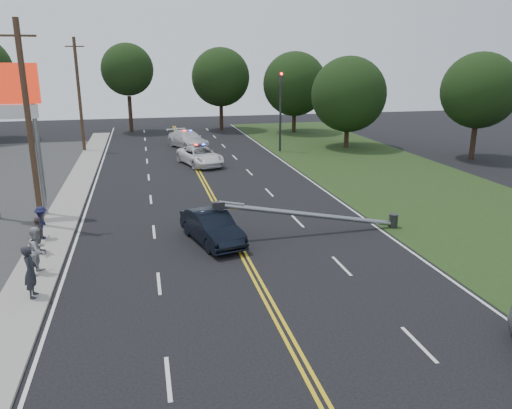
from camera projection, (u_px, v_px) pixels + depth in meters
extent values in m
plane|color=black|center=(281.00, 325.00, 15.97)|extent=(120.00, 120.00, 0.00)
cube|color=gray|center=(52.00, 238.00, 23.50)|extent=(1.80, 70.00, 0.12)
cube|color=#1F3313|center=(463.00, 209.00, 28.21)|extent=(12.00, 80.00, 0.01)
cube|color=gold|center=(228.00, 226.00, 25.32)|extent=(0.36, 80.00, 0.00)
cylinder|color=gray|center=(39.00, 152.00, 26.08)|extent=(0.24, 0.24, 7.00)
cube|color=red|center=(4.00, 84.00, 24.84)|extent=(3.20, 0.35, 2.00)
cube|color=white|center=(8.00, 112.00, 25.23)|extent=(2.80, 0.30, 0.70)
cylinder|color=#2D2D30|center=(280.00, 113.00, 44.82)|extent=(0.20, 0.20, 7.00)
cube|color=#2D2D30|center=(281.00, 77.00, 43.94)|extent=(0.28, 0.28, 0.90)
sphere|color=#FF0C07|center=(281.00, 74.00, 43.71)|extent=(0.22, 0.22, 0.22)
cylinder|color=#2D2D30|center=(393.00, 221.00, 25.09)|extent=(0.44, 0.44, 0.70)
cylinder|color=gray|center=(310.00, 215.00, 23.96)|extent=(8.90, 0.24, 1.80)
cube|color=#2D2D30|center=(218.00, 205.00, 22.79)|extent=(0.55, 0.32, 0.30)
cylinder|color=#382619|center=(29.00, 128.00, 23.81)|extent=(0.28, 0.28, 10.00)
cube|color=#382619|center=(18.00, 36.00, 22.62)|extent=(1.60, 0.10, 0.10)
cylinder|color=#382619|center=(79.00, 96.00, 44.38)|extent=(0.28, 0.28, 10.00)
cube|color=#382619|center=(74.00, 46.00, 43.20)|extent=(1.60, 0.10, 0.10)
cylinder|color=black|center=(130.00, 114.00, 57.30)|extent=(0.44, 0.44, 4.06)
sphere|color=black|center=(127.00, 69.00, 55.90)|extent=(5.79, 5.79, 5.79)
cylinder|color=black|center=(221.00, 115.00, 59.02)|extent=(0.44, 0.44, 3.55)
sphere|color=black|center=(221.00, 77.00, 57.80)|extent=(6.72, 6.72, 6.72)
cylinder|color=black|center=(294.00, 118.00, 57.27)|extent=(0.44, 0.44, 3.15)
sphere|color=black|center=(295.00, 84.00, 56.18)|extent=(7.14, 7.14, 7.14)
cylinder|color=black|center=(347.00, 132.00, 47.51)|extent=(0.44, 0.44, 2.89)
sphere|color=black|center=(349.00, 94.00, 46.51)|extent=(6.98, 6.98, 6.98)
cylinder|color=black|center=(473.00, 140.00, 41.83)|extent=(0.44, 0.44, 3.30)
sphere|color=black|center=(479.00, 90.00, 40.70)|extent=(6.15, 6.15, 6.15)
imported|color=black|center=(212.00, 227.00, 22.97)|extent=(2.68, 4.74, 1.48)
imported|color=white|center=(200.00, 156.00, 39.75)|extent=(3.74, 5.70, 1.46)
imported|color=silver|center=(188.00, 139.00, 47.27)|extent=(4.08, 6.05, 1.63)
imported|color=#23232A|center=(31.00, 272.00, 17.37)|extent=(0.47, 0.70, 1.91)
imported|color=#9F9FA3|center=(38.00, 250.00, 19.37)|extent=(0.96, 1.09, 1.88)
imported|color=#18193C|center=(42.00, 223.00, 23.09)|extent=(0.59, 1.01, 1.55)
imported|color=#5E514B|center=(39.00, 235.00, 21.32)|extent=(0.53, 1.01, 1.64)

